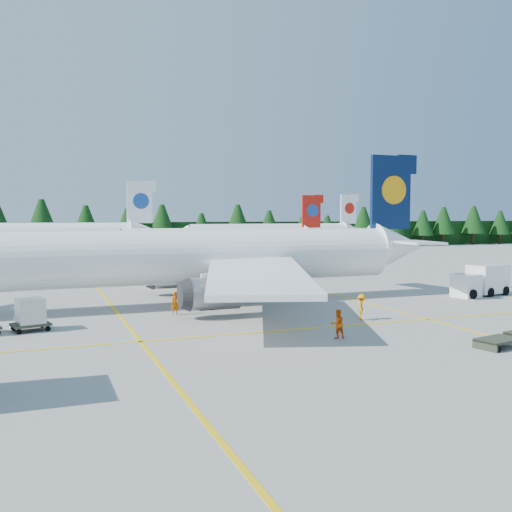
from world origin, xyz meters
name	(u,v)px	position (x,y,z in m)	size (l,w,h in m)	color
ground	(312,311)	(0.00, 0.00, 0.00)	(320.00, 320.00, 0.00)	#9E9D98
taxi_stripe_a	(98,288)	(-14.00, 20.00, 0.01)	(0.25, 120.00, 0.01)	yellow
taxi_stripe_b	(281,280)	(6.00, 20.00, 0.01)	(0.25, 120.00, 0.01)	yellow
taxi_stripe_cross	(353,325)	(0.00, -6.00, 0.01)	(80.00, 0.25, 0.01)	yellow
treeline_hedge	(138,236)	(0.00, 82.00, 3.00)	(220.00, 4.00, 6.00)	black
airliner_navy	(168,258)	(-9.74, 6.34, 3.85)	(44.07, 36.29, 12.82)	white
airliner_red	(214,239)	(8.29, 53.75, 3.30)	(37.74, 31.05, 10.97)	white
airliner_far_right	(265,233)	(23.84, 69.54, 3.73)	(40.98, 6.15, 11.91)	white
service_truck	(480,281)	(18.11, 2.30, 1.38)	(6.05, 3.13, 2.78)	white
uld_pair	(5,314)	(-21.39, -0.46, 1.16)	(5.47, 2.45, 1.72)	#303425
crew_a	(175,303)	(-10.12, 2.14, 0.86)	(0.63, 0.41, 1.73)	#D55D04
crew_b	(338,324)	(-2.91, -9.19, 0.86)	(0.84, 0.65, 1.73)	#FC5405
crew_c	(362,307)	(1.54, -4.57, 0.91)	(0.75, 0.51, 1.82)	orange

